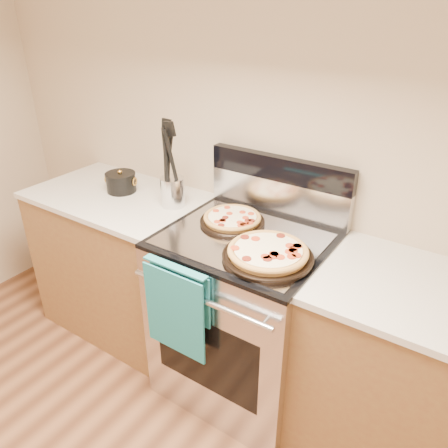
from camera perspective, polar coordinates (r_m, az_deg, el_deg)
The scene contains 16 objects.
wall_back at distance 2.16m, azimuth 8.13°, elevation 12.24°, with size 4.00×4.00×0.00m, color tan.
range_body at distance 2.30m, azimuth 2.64°, elevation -11.96°, with size 0.76×0.68×0.90m, color #B7B7BC.
oven_window at distance 2.09m, azimuth -2.38°, elevation -16.81°, with size 0.56×0.01×0.40m, color black.
cooktop at distance 2.04m, azimuth 2.91°, elevation -1.89°, with size 0.76×0.68×0.02m, color black.
backsplash_lower at distance 2.24m, azimuth 7.10°, elevation 3.60°, with size 0.76×0.06×0.18m, color silver.
backsplash_upper at distance 2.18m, azimuth 7.33°, elevation 7.20°, with size 0.76×0.06×0.12m, color black.
oven_handle at distance 1.83m, azimuth -3.34°, elevation -9.68°, with size 0.03×0.03×0.70m, color silver.
dish_towel at distance 1.96m, azimuth -6.13°, elevation -10.79°, with size 0.32×0.05×0.42m, color navy, non-canonical shape.
foil_sheet at distance 2.01m, azimuth 2.48°, elevation -1.92°, with size 0.70×0.55×0.01m, color gray.
cabinet_left at distance 2.78m, azimuth -12.73°, elevation -5.10°, with size 1.00×0.62×0.88m, color brown.
countertop_left at distance 2.57m, azimuth -13.76°, elevation 3.49°, with size 1.02×0.64×0.03m, color #BDB6AA.
cabinet_right at distance 2.14m, azimuth 24.88°, elevation -19.05°, with size 1.00×0.62×0.88m, color brown.
pepperoni_pizza_back at distance 2.13m, azimuth 1.09°, elevation 0.64°, with size 0.31×0.31×0.04m, color #B27536, non-canonical shape.
pepperoni_pizza_front at distance 1.85m, azimuth 5.75°, elevation -3.83°, with size 0.38×0.38×0.05m, color #B27536, non-canonical shape.
utensil_crock at distance 2.34m, azimuth -6.72°, elevation 4.20°, with size 0.13×0.13×0.16m, color silver.
saucepan at distance 2.58m, azimuth -13.29°, elevation 5.23°, with size 0.17×0.17×0.10m, color black.
Camera 1 is at (0.90, 0.12, 1.91)m, focal length 35.00 mm.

